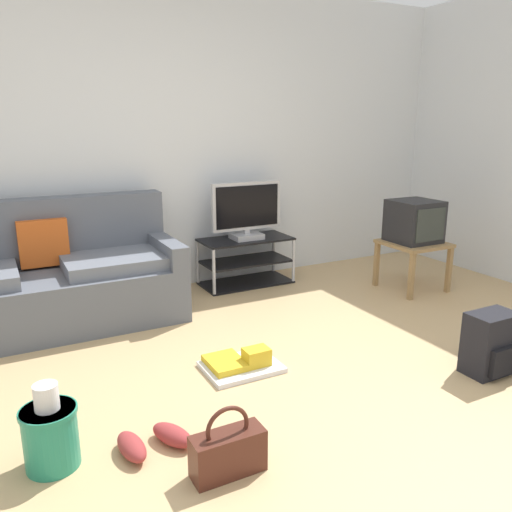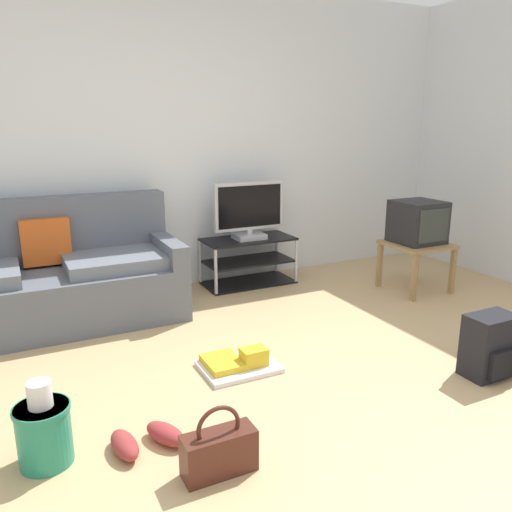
{
  "view_description": "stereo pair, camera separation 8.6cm",
  "coord_description": "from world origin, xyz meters",
  "px_view_note": "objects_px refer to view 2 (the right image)",
  "views": [
    {
      "loc": [
        -1.41,
        -2.09,
        1.53
      ],
      "look_at": [
        0.31,
        1.18,
        0.55
      ],
      "focal_mm": 36.05,
      "sensor_mm": 36.0,
      "label": 1
    },
    {
      "loc": [
        -1.33,
        -2.13,
        1.53
      ],
      "look_at": [
        0.31,
        1.18,
        0.55
      ],
      "focal_mm": 36.05,
      "sensor_mm": 36.0,
      "label": 2
    }
  ],
  "objects_px": {
    "crt_tv": "(418,222)",
    "sneakers_pair": "(145,439)",
    "handbag": "(219,451)",
    "couch": "(43,281)",
    "side_table": "(417,250)",
    "tv_stand": "(248,261)",
    "cleaning_bucket": "(44,430)",
    "floor_tray": "(238,363)",
    "flat_tv": "(249,211)",
    "backpack": "(490,346)"
  },
  "relations": [
    {
      "from": "crt_tv",
      "to": "sneakers_pair",
      "type": "relative_size",
      "value": 1.09
    },
    {
      "from": "crt_tv",
      "to": "handbag",
      "type": "relative_size",
      "value": 1.21
    },
    {
      "from": "couch",
      "to": "side_table",
      "type": "relative_size",
      "value": 3.97
    },
    {
      "from": "tv_stand",
      "to": "cleaning_bucket",
      "type": "xyz_separation_m",
      "value": [
        -1.99,
        -2.01,
        -0.05
      ]
    },
    {
      "from": "crt_tv",
      "to": "floor_tray",
      "type": "height_order",
      "value": "crt_tv"
    },
    {
      "from": "handbag",
      "to": "side_table",
      "type": "bearing_deg",
      "value": 31.13
    },
    {
      "from": "crt_tv",
      "to": "sneakers_pair",
      "type": "distance_m",
      "value": 3.18
    },
    {
      "from": "crt_tv",
      "to": "cleaning_bucket",
      "type": "distance_m",
      "value": 3.52
    },
    {
      "from": "couch",
      "to": "floor_tray",
      "type": "xyz_separation_m",
      "value": [
        1.01,
        -1.37,
        -0.3
      ]
    },
    {
      "from": "couch",
      "to": "floor_tray",
      "type": "bearing_deg",
      "value": -53.53
    },
    {
      "from": "handbag",
      "to": "sneakers_pair",
      "type": "bearing_deg",
      "value": 127.39
    },
    {
      "from": "tv_stand",
      "to": "handbag",
      "type": "xyz_separation_m",
      "value": [
        -1.31,
        -2.43,
        -0.11
      ]
    },
    {
      "from": "floor_tray",
      "to": "tv_stand",
      "type": "bearing_deg",
      "value": 62.31
    },
    {
      "from": "couch",
      "to": "floor_tray",
      "type": "height_order",
      "value": "couch"
    },
    {
      "from": "side_table",
      "to": "cleaning_bucket",
      "type": "relative_size",
      "value": 1.26
    },
    {
      "from": "tv_stand",
      "to": "crt_tv",
      "type": "xyz_separation_m",
      "value": [
        1.3,
        -0.84,
        0.42
      ]
    },
    {
      "from": "flat_tv",
      "to": "side_table",
      "type": "height_order",
      "value": "flat_tv"
    },
    {
      "from": "backpack",
      "to": "sneakers_pair",
      "type": "height_order",
      "value": "backpack"
    },
    {
      "from": "tv_stand",
      "to": "sneakers_pair",
      "type": "distance_m",
      "value": 2.63
    },
    {
      "from": "tv_stand",
      "to": "backpack",
      "type": "relative_size",
      "value": 2.2
    },
    {
      "from": "tv_stand",
      "to": "handbag",
      "type": "height_order",
      "value": "tv_stand"
    },
    {
      "from": "tv_stand",
      "to": "backpack",
      "type": "height_order",
      "value": "tv_stand"
    },
    {
      "from": "side_table",
      "to": "crt_tv",
      "type": "height_order",
      "value": "crt_tv"
    },
    {
      "from": "handbag",
      "to": "sneakers_pair",
      "type": "distance_m",
      "value": 0.42
    },
    {
      "from": "crt_tv",
      "to": "cleaning_bucket",
      "type": "xyz_separation_m",
      "value": [
        -3.29,
        -1.17,
        -0.47
      ]
    },
    {
      "from": "tv_stand",
      "to": "crt_tv",
      "type": "relative_size",
      "value": 2.14
    },
    {
      "from": "tv_stand",
      "to": "crt_tv",
      "type": "distance_m",
      "value": 1.6
    },
    {
      "from": "handbag",
      "to": "floor_tray",
      "type": "height_order",
      "value": "handbag"
    },
    {
      "from": "couch",
      "to": "side_table",
      "type": "height_order",
      "value": "couch"
    },
    {
      "from": "side_table",
      "to": "sneakers_pair",
      "type": "height_order",
      "value": "side_table"
    },
    {
      "from": "crt_tv",
      "to": "sneakers_pair",
      "type": "xyz_separation_m",
      "value": [
        -2.85,
        -1.26,
        -0.59
      ]
    },
    {
      "from": "couch",
      "to": "backpack",
      "type": "bearing_deg",
      "value": -41.91
    },
    {
      "from": "backpack",
      "to": "floor_tray",
      "type": "distance_m",
      "value": 1.55
    },
    {
      "from": "tv_stand",
      "to": "floor_tray",
      "type": "xyz_separation_m",
      "value": [
        -0.82,
        -1.57,
        -0.18
      ]
    },
    {
      "from": "side_table",
      "to": "handbag",
      "type": "distance_m",
      "value": 3.05
    },
    {
      "from": "crt_tv",
      "to": "cleaning_bucket",
      "type": "height_order",
      "value": "crt_tv"
    },
    {
      "from": "backpack",
      "to": "cleaning_bucket",
      "type": "relative_size",
      "value": 0.96
    },
    {
      "from": "tv_stand",
      "to": "side_table",
      "type": "bearing_deg",
      "value": -33.59
    },
    {
      "from": "flat_tv",
      "to": "cleaning_bucket",
      "type": "distance_m",
      "value": 2.87
    },
    {
      "from": "side_table",
      "to": "floor_tray",
      "type": "xyz_separation_m",
      "value": [
        -2.12,
        -0.71,
        -0.34
      ]
    },
    {
      "from": "side_table",
      "to": "backpack",
      "type": "relative_size",
      "value": 1.32
    },
    {
      "from": "couch",
      "to": "side_table",
      "type": "distance_m",
      "value": 3.2
    },
    {
      "from": "cleaning_bucket",
      "to": "sneakers_pair",
      "type": "relative_size",
      "value": 1.1
    },
    {
      "from": "flat_tv",
      "to": "tv_stand",
      "type": "bearing_deg",
      "value": 90.0
    },
    {
      "from": "handbag",
      "to": "floor_tray",
      "type": "distance_m",
      "value": 0.99
    },
    {
      "from": "flat_tv",
      "to": "cleaning_bucket",
      "type": "height_order",
      "value": "flat_tv"
    },
    {
      "from": "side_table",
      "to": "handbag",
      "type": "relative_size",
      "value": 1.55
    },
    {
      "from": "flat_tv",
      "to": "sneakers_pair",
      "type": "xyz_separation_m",
      "value": [
        -1.56,
        -2.08,
        -0.66
      ]
    },
    {
      "from": "flat_tv",
      "to": "handbag",
      "type": "bearing_deg",
      "value": -118.5
    },
    {
      "from": "tv_stand",
      "to": "cleaning_bucket",
      "type": "relative_size",
      "value": 2.11
    }
  ]
}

